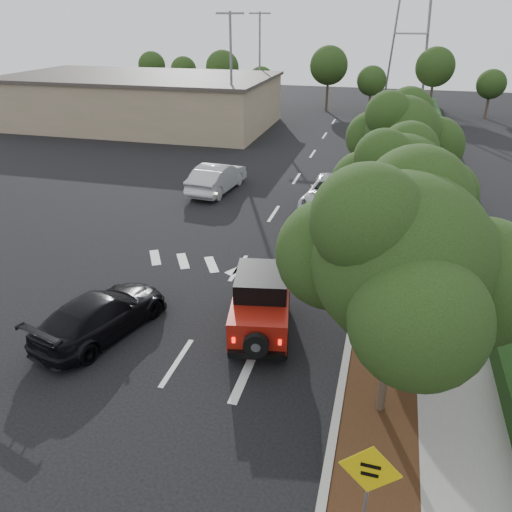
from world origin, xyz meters
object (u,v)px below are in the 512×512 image
(silver_suv_ahead, at_px, (333,194))
(speed_hump_sign, at_px, (369,481))
(black_suv_oncoming, at_px, (101,314))
(red_jeep, at_px, (262,302))

(silver_suv_ahead, height_order, speed_hump_sign, speed_hump_sign)
(silver_suv_ahead, bearing_deg, black_suv_oncoming, -108.62)
(red_jeep, xyz_separation_m, silver_suv_ahead, (0.79, 11.14, -0.20))
(red_jeep, relative_size, silver_suv_ahead, 0.70)
(black_suv_oncoming, bearing_deg, red_jeep, -146.63)
(red_jeep, height_order, black_suv_oncoming, red_jeep)
(red_jeep, xyz_separation_m, black_suv_oncoming, (-4.63, -1.46, -0.32))
(red_jeep, height_order, speed_hump_sign, speed_hump_sign)
(red_jeep, relative_size, black_suv_oncoming, 0.86)
(black_suv_oncoming, height_order, speed_hump_sign, speed_hump_sign)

